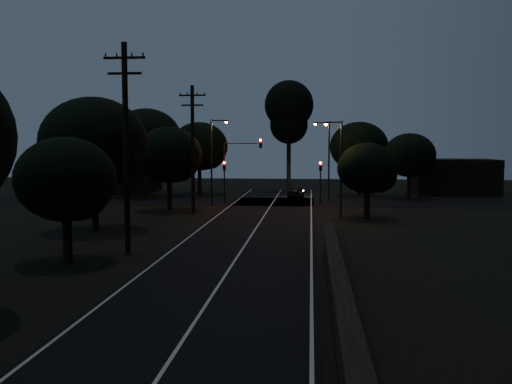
{
  "coord_description": "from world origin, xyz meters",
  "views": [
    {
      "loc": [
        3.68,
        -14.21,
        5.74
      ],
      "look_at": [
        0.0,
        24.0,
        2.5
      ],
      "focal_mm": 40.0,
      "sensor_mm": 36.0,
      "label": 1
    }
  ],
  "objects_px": {
    "signal_mast": "(242,159)",
    "streetlight_b": "(327,155)",
    "streetlight_a": "(214,156)",
    "signal_right": "(320,175)",
    "streetlight_c": "(339,162)",
    "car": "(296,192)",
    "utility_pole_mid": "(126,144)",
    "signal_left": "(224,174)",
    "utility_pole_far": "(193,147)",
    "tall_pine": "(289,112)"
  },
  "relations": [
    {
      "from": "signal_mast",
      "to": "streetlight_c",
      "type": "xyz_separation_m",
      "value": [
        8.74,
        -9.99,
        0.01
      ]
    },
    {
      "from": "utility_pole_mid",
      "to": "utility_pole_far",
      "type": "bearing_deg",
      "value": 90.0
    },
    {
      "from": "signal_mast",
      "to": "streetlight_b",
      "type": "height_order",
      "value": "streetlight_b"
    },
    {
      "from": "signal_mast",
      "to": "streetlight_b",
      "type": "relative_size",
      "value": 0.78
    },
    {
      "from": "utility_pole_mid",
      "to": "streetlight_a",
      "type": "xyz_separation_m",
      "value": [
        0.69,
        23.0,
        -1.1
      ]
    },
    {
      "from": "utility_pole_mid",
      "to": "tall_pine",
      "type": "height_order",
      "value": "tall_pine"
    },
    {
      "from": "signal_mast",
      "to": "streetlight_a",
      "type": "relative_size",
      "value": 0.78
    },
    {
      "from": "tall_pine",
      "to": "signal_right",
      "type": "relative_size",
      "value": 3.26
    },
    {
      "from": "tall_pine",
      "to": "car",
      "type": "distance_m",
      "value": 12.76
    },
    {
      "from": "utility_pole_far",
      "to": "signal_right",
      "type": "height_order",
      "value": "utility_pole_far"
    },
    {
      "from": "utility_pole_far",
      "to": "signal_left",
      "type": "bearing_deg",
      "value": 80.06
    },
    {
      "from": "utility_pole_far",
      "to": "tall_pine",
      "type": "bearing_deg",
      "value": 73.07
    },
    {
      "from": "streetlight_b",
      "to": "car",
      "type": "relative_size",
      "value": 2.07
    },
    {
      "from": "tall_pine",
      "to": "signal_mast",
      "type": "bearing_deg",
      "value": -104.62
    },
    {
      "from": "utility_pole_mid",
      "to": "signal_right",
      "type": "xyz_separation_m",
      "value": [
        10.6,
        24.99,
        -2.9
      ]
    },
    {
      "from": "utility_pole_mid",
      "to": "utility_pole_far",
      "type": "relative_size",
      "value": 1.05
    },
    {
      "from": "signal_mast",
      "to": "car",
      "type": "xyz_separation_m",
      "value": [
        5.01,
        6.01,
        -3.68
      ]
    },
    {
      "from": "streetlight_c",
      "to": "streetlight_a",
      "type": "bearing_deg",
      "value": 144.31
    },
    {
      "from": "signal_right",
      "to": "car",
      "type": "bearing_deg",
      "value": 112.63
    },
    {
      "from": "utility_pole_mid",
      "to": "signal_left",
      "type": "xyz_separation_m",
      "value": [
        1.4,
        24.99,
        -2.9
      ]
    },
    {
      "from": "tall_pine",
      "to": "car",
      "type": "bearing_deg",
      "value": -83.07
    },
    {
      "from": "utility_pole_far",
      "to": "streetlight_a",
      "type": "distance_m",
      "value": 6.1
    },
    {
      "from": "tall_pine",
      "to": "signal_left",
      "type": "relative_size",
      "value": 3.26
    },
    {
      "from": "utility_pole_far",
      "to": "streetlight_a",
      "type": "relative_size",
      "value": 1.31
    },
    {
      "from": "car",
      "to": "utility_pole_far",
      "type": "bearing_deg",
      "value": 64.79
    },
    {
      "from": "signal_left",
      "to": "utility_pole_far",
      "type": "bearing_deg",
      "value": -99.94
    },
    {
      "from": "utility_pole_far",
      "to": "signal_left",
      "type": "relative_size",
      "value": 2.56
    },
    {
      "from": "signal_left",
      "to": "signal_mast",
      "type": "relative_size",
      "value": 0.66
    },
    {
      "from": "utility_pole_mid",
      "to": "car",
      "type": "distance_m",
      "value": 32.44
    },
    {
      "from": "signal_right",
      "to": "streetlight_a",
      "type": "distance_m",
      "value": 10.26
    },
    {
      "from": "utility_pole_far",
      "to": "streetlight_c",
      "type": "bearing_deg",
      "value": -9.6
    },
    {
      "from": "streetlight_a",
      "to": "streetlight_c",
      "type": "relative_size",
      "value": 1.07
    },
    {
      "from": "signal_left",
      "to": "streetlight_a",
      "type": "relative_size",
      "value": 0.51
    },
    {
      "from": "utility_pole_far",
      "to": "streetlight_b",
      "type": "distance_m",
      "value": 16.51
    },
    {
      "from": "utility_pole_far",
      "to": "signal_right",
      "type": "bearing_deg",
      "value": 37.0
    },
    {
      "from": "streetlight_b",
      "to": "streetlight_a",
      "type": "bearing_deg",
      "value": -150.52
    },
    {
      "from": "streetlight_b",
      "to": "signal_left",
      "type": "bearing_deg",
      "value": -157.95
    },
    {
      "from": "streetlight_b",
      "to": "car",
      "type": "bearing_deg",
      "value": 148.1
    },
    {
      "from": "streetlight_b",
      "to": "streetlight_c",
      "type": "relative_size",
      "value": 1.07
    },
    {
      "from": "signal_left",
      "to": "signal_mast",
      "type": "distance_m",
      "value": 2.26
    },
    {
      "from": "signal_mast",
      "to": "car",
      "type": "height_order",
      "value": "signal_mast"
    },
    {
      "from": "signal_right",
      "to": "signal_left",
      "type": "bearing_deg",
      "value": 180.0
    },
    {
      "from": "utility_pole_mid",
      "to": "streetlight_b",
      "type": "relative_size",
      "value": 1.38
    },
    {
      "from": "car",
      "to": "tall_pine",
      "type": "bearing_deg",
      "value": -78.25
    },
    {
      "from": "utility_pole_mid",
      "to": "car",
      "type": "height_order",
      "value": "utility_pole_mid"
    },
    {
      "from": "signal_right",
      "to": "streetlight_c",
      "type": "distance_m",
      "value": 10.18
    },
    {
      "from": "signal_right",
      "to": "streetlight_c",
      "type": "xyz_separation_m",
      "value": [
        1.23,
        -9.99,
        1.51
      ]
    },
    {
      "from": "utility_pole_far",
      "to": "tall_pine",
      "type": "height_order",
      "value": "tall_pine"
    },
    {
      "from": "streetlight_c",
      "to": "signal_right",
      "type": "bearing_deg",
      "value": 97.02
    },
    {
      "from": "streetlight_a",
      "to": "car",
      "type": "bearing_deg",
      "value": 47.23
    }
  ]
}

